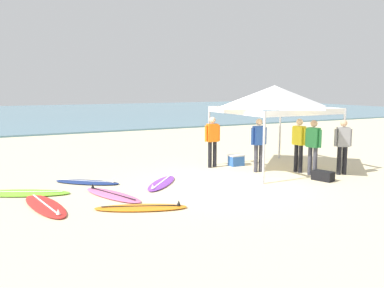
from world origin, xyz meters
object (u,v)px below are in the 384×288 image
surfboard_red (45,206)px  person_yellow (299,141)px  person_green (313,144)px  person_orange (212,138)px  surfboard_orange (141,208)px  person_blue (259,141)px  surfboard_pink (112,195)px  cooler_box (236,160)px  canopy_tent (274,97)px  surfboard_navy (87,182)px  surfboard_lime (19,193)px  person_grey (343,143)px  surfboard_purple (161,183)px  gear_bag_near_tent (323,176)px

surfboard_red → person_yellow: person_yellow is taller
person_green → person_orange: same height
surfboard_orange → person_blue: bearing=23.8°
surfboard_red → person_blue: person_blue is taller
surfboard_pink → person_orange: bearing=26.8°
cooler_box → canopy_tent: bearing=-54.5°
surfboard_pink → person_green: size_ratio=1.25×
surfboard_navy → person_yellow: 6.61m
surfboard_red → person_yellow: bearing=2.5°
surfboard_lime → surfboard_red: bearing=-73.8°
person_blue → person_grey: 2.56m
cooler_box → surfboard_navy: bearing=-177.2°
surfboard_lime → person_green: 8.46m
surfboard_orange → person_grey: 6.90m
surfboard_navy → person_orange: size_ratio=1.06×
person_grey → person_yellow: 1.31m
surfboard_orange → surfboard_navy: (-0.49, 3.03, 0.00)m
surfboard_lime → person_grey: (9.13, -2.05, 0.95)m
surfboard_red → surfboard_lime: same height
person_blue → surfboard_pink: bearing=-171.7°
person_orange → person_yellow: size_ratio=1.00×
person_blue → surfboard_purple: bearing=-177.7°
surfboard_purple → gear_bag_near_tent: (4.37, -1.72, 0.10)m
person_green → person_orange: 3.28m
gear_bag_near_tent → surfboard_orange: bearing=-177.6°
canopy_tent → gear_bag_near_tent: size_ratio=5.33×
surfboard_orange → surfboard_navy: 3.07m
surfboard_orange → gear_bag_near_tent: bearing=2.4°
surfboard_purple → gear_bag_near_tent: gear_bag_near_tent is taller
surfboard_navy → surfboard_orange: bearing=-80.9°
person_green → cooler_box: 2.80m
surfboard_pink → gear_bag_near_tent: bearing=-10.7°
gear_bag_near_tent → cooler_box: bearing=108.2°
surfboard_red → gear_bag_near_tent: gear_bag_near_tent is taller
surfboard_red → person_grey: 8.77m
person_grey → cooler_box: (-2.11, 2.71, -0.79)m
surfboard_lime → person_blue: person_blue is taller
surfboard_lime → person_green: person_green is taller
surfboard_pink → surfboard_navy: same height
surfboard_lime → person_green: size_ratio=1.53×
canopy_tent → person_yellow: bearing=-60.2°
surfboard_navy → person_yellow: person_yellow is taller
surfboard_purple → cooler_box: (3.37, 1.33, 0.16)m
cooler_box → person_green: bearing=-63.3°
canopy_tent → surfboard_red: canopy_tent is taller
person_green → person_orange: size_ratio=1.00×
person_grey → gear_bag_near_tent: bearing=-163.0°
person_blue → gear_bag_near_tent: 2.25m
surfboard_purple → person_green: bearing=-13.0°
person_grey → cooler_box: size_ratio=3.42×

